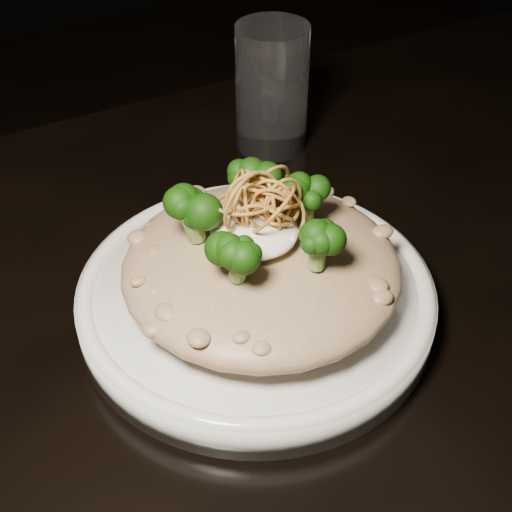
{
  "coord_description": "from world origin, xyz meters",
  "views": [
    {
      "loc": [
        -0.24,
        -0.29,
        1.13
      ],
      "look_at": [
        -0.05,
        0.05,
        0.81
      ],
      "focal_mm": 50.0,
      "sensor_mm": 36.0,
      "label": 1
    }
  ],
  "objects": [
    {
      "name": "cheese",
      "position": [
        -0.06,
        0.05,
        0.83
      ],
      "size": [
        0.06,
        0.06,
        0.02
      ],
      "primitive_type": "ellipsoid",
      "color": "white",
      "rests_on": "risotto"
    },
    {
      "name": "broccoli",
      "position": [
        -0.05,
        0.05,
        0.84
      ],
      "size": [
        0.13,
        0.13,
        0.05
      ],
      "primitive_type": null,
      "color": "black",
      "rests_on": "risotto"
    },
    {
      "name": "drinking_glass",
      "position": [
        0.08,
        0.25,
        0.81
      ],
      "size": [
        0.07,
        0.07,
        0.12
      ],
      "primitive_type": "cylinder",
      "rotation": [
        0.0,
        0.0,
        0.02
      ],
      "color": "white",
      "rests_on": "table"
    },
    {
      "name": "plate",
      "position": [
        -0.05,
        0.05,
        0.76
      ],
      "size": [
        0.26,
        0.26,
        0.03
      ],
      "primitive_type": "cylinder",
      "color": "white",
      "rests_on": "table"
    },
    {
      "name": "risotto",
      "position": [
        -0.05,
        0.04,
        0.8
      ],
      "size": [
        0.2,
        0.2,
        0.04
      ],
      "primitive_type": "ellipsoid",
      "color": "brown",
      "rests_on": "plate"
    },
    {
      "name": "shallots",
      "position": [
        -0.05,
        0.05,
        0.85
      ],
      "size": [
        0.05,
        0.05,
        0.03
      ],
      "primitive_type": null,
      "color": "brown",
      "rests_on": "cheese"
    },
    {
      "name": "table",
      "position": [
        0.0,
        0.0,
        0.67
      ],
      "size": [
        1.1,
        0.8,
        0.75
      ],
      "color": "black",
      "rests_on": "ground"
    }
  ]
}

